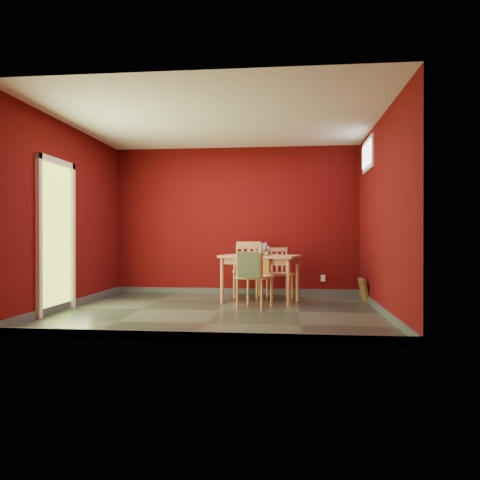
# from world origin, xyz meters

# --- Properties ---
(ground) EXTENTS (4.50, 4.50, 0.00)m
(ground) POSITION_xyz_m (0.00, 0.00, 0.00)
(ground) COLOR #2D342D
(ground) RESTS_ON ground
(room_shell) EXTENTS (4.50, 4.50, 4.50)m
(room_shell) POSITION_xyz_m (0.00, 0.00, 0.05)
(room_shell) COLOR #4F0809
(room_shell) RESTS_ON ground
(doorway) EXTENTS (0.06, 1.01, 2.13)m
(doorway) POSITION_xyz_m (-2.23, -0.40, 1.12)
(doorway) COLOR #B7D838
(doorway) RESTS_ON ground
(window) EXTENTS (0.05, 0.90, 0.50)m
(window) POSITION_xyz_m (2.23, 1.00, 2.35)
(window) COLOR white
(window) RESTS_ON room_shell
(outlet_plate) EXTENTS (0.08, 0.02, 0.12)m
(outlet_plate) POSITION_xyz_m (1.60, 1.99, 0.30)
(outlet_plate) COLOR silver
(outlet_plate) RESTS_ON room_shell
(dining_table) EXTENTS (1.34, 0.98, 0.75)m
(dining_table) POSITION_xyz_m (0.53, 0.93, 0.66)
(dining_table) COLOR tan
(dining_table) RESTS_ON ground
(table_runner) EXTENTS (0.49, 0.76, 0.35)m
(table_runner) POSITION_xyz_m (0.53, 0.81, 0.70)
(table_runner) COLOR olive
(table_runner) RESTS_ON dining_table
(chair_far_left) EXTENTS (0.47, 0.47, 0.97)m
(chair_far_left) POSITION_xyz_m (0.26, 1.56, 0.50)
(chair_far_left) COLOR tan
(chair_far_left) RESTS_ON ground
(chair_far_right) EXTENTS (0.50, 0.50, 0.87)m
(chair_far_right) POSITION_xyz_m (0.81, 1.49, 0.44)
(chair_far_right) COLOR tan
(chair_far_right) RESTS_ON ground
(chair_near) EXTENTS (0.57, 0.57, 0.96)m
(chair_near) POSITION_xyz_m (0.47, 0.26, 0.49)
(chair_near) COLOR tan
(chair_near) RESTS_ON ground
(tote_bag) EXTENTS (0.31, 0.19, 0.44)m
(tote_bag) POSITION_xyz_m (0.42, 0.04, 0.65)
(tote_bag) COLOR #77A46A
(tote_bag) RESTS_ON chair_near
(cat) EXTENTS (0.24, 0.45, 0.22)m
(cat) POSITION_xyz_m (0.59, 0.97, 0.87)
(cat) COLOR slate
(cat) RESTS_ON table_runner
(picture_frame) EXTENTS (0.15, 0.38, 0.38)m
(picture_frame) POSITION_xyz_m (2.19, 1.15, 0.19)
(picture_frame) COLOR brown
(picture_frame) RESTS_ON ground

